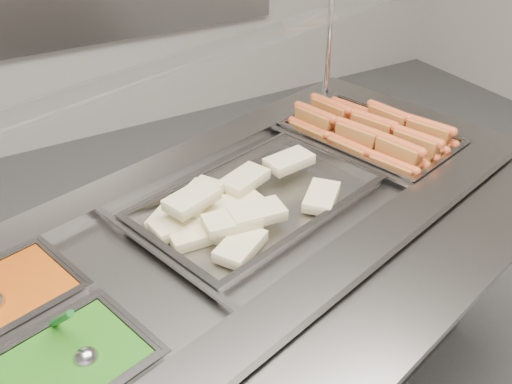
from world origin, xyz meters
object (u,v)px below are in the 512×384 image
steam_counter (245,318)px  sneeze_guard (186,64)px  pan_hotdogs (369,144)px  pan_wraps (258,205)px  serving_spoon (82,352)px

steam_counter → sneeze_guard: size_ratio=1.22×
pan_hotdogs → pan_wraps: 0.52m
sneeze_guard → pan_hotdogs: 0.72m
pan_wraps → serving_spoon: serving_spoon is taller
steam_counter → pan_wraps: pan_wraps is taller
steam_counter → serving_spoon: serving_spoon is taller
steam_counter → pan_wraps: 0.40m
pan_wraps → sneeze_guard: bearing=120.8°
pan_hotdogs → steam_counter: bearing=-164.5°
steam_counter → pan_hotdogs: pan_hotdogs is taller
sneeze_guard → pan_wraps: size_ratio=2.19×
pan_wraps → pan_hotdogs: bearing=15.5°
steam_counter → sneeze_guard: 0.78m
sneeze_guard → serving_spoon: 0.74m
steam_counter → sneeze_guard: sneeze_guard is taller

